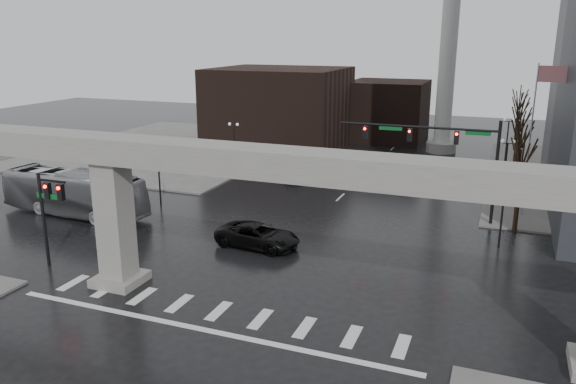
{
  "coord_description": "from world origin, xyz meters",
  "views": [
    {
      "loc": [
        13.06,
        -24.56,
        13.99
      ],
      "look_at": [
        0.81,
        6.97,
        4.5
      ],
      "focal_mm": 35.0,
      "sensor_mm": 36.0,
      "label": 1
    }
  ],
  "objects_px": {
    "pickup_truck": "(258,236)",
    "city_bus": "(74,193)",
    "far_car": "(297,173)",
    "signal_mast_arm": "(445,146)"
  },
  "relations": [
    {
      "from": "signal_mast_arm",
      "to": "far_car",
      "type": "distance_m",
      "value": 17.23
    },
    {
      "from": "pickup_truck",
      "to": "city_bus",
      "type": "distance_m",
      "value": 16.81
    },
    {
      "from": "city_bus",
      "to": "far_car",
      "type": "bearing_deg",
      "value": -33.31
    },
    {
      "from": "city_bus",
      "to": "far_car",
      "type": "xyz_separation_m",
      "value": [
        12.94,
        16.76,
        -1.05
      ]
    },
    {
      "from": "pickup_truck",
      "to": "far_car",
      "type": "bearing_deg",
      "value": 16.88
    },
    {
      "from": "signal_mast_arm",
      "to": "city_bus",
      "type": "bearing_deg",
      "value": -161.44
    },
    {
      "from": "signal_mast_arm",
      "to": "far_car",
      "type": "height_order",
      "value": "signal_mast_arm"
    },
    {
      "from": "signal_mast_arm",
      "to": "city_bus",
      "type": "xyz_separation_m",
      "value": [
        -27.61,
        -9.27,
        -4.03
      ]
    },
    {
      "from": "far_car",
      "to": "pickup_truck",
      "type": "bearing_deg",
      "value": -83.22
    },
    {
      "from": "pickup_truck",
      "to": "city_bus",
      "type": "relative_size",
      "value": 0.45
    }
  ]
}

